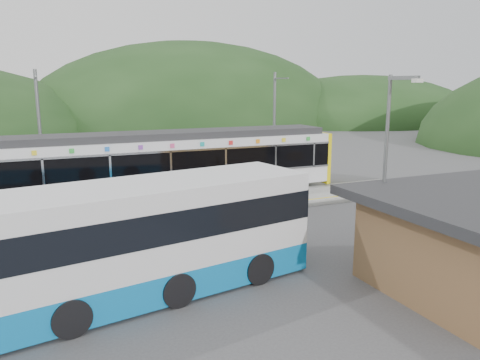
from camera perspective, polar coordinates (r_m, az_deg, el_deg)
name	(u,v)px	position (r m, az deg, el deg)	size (l,w,h in m)	color
ground	(224,228)	(20.63, -2.02, -5.92)	(120.00, 120.00, 0.00)	#4C4C4F
hills	(287,191)	(27.84, 5.80, -1.40)	(146.00, 149.00, 26.00)	#1E3D19
platform	(199,208)	(23.57, -5.00, -3.37)	(26.00, 3.20, 0.30)	#9E9E99
yellow_line	(208,211)	(22.34, -3.93, -3.77)	(26.00, 0.10, 0.01)	yellow
train	(155,164)	(25.30, -10.36, 1.94)	(20.44, 3.01, 3.74)	black
catenary_mast_west	(40,134)	(26.98, -23.18, 5.19)	(0.18, 1.80, 7.00)	slate
catenary_mast_east	(275,125)	(30.52, 4.23, 6.69)	(0.18, 1.80, 7.00)	slate
bus	(109,248)	(13.86, -15.65, -8.04)	(12.69, 4.96, 3.38)	#0C76BE
lamp_post	(388,157)	(16.00, 17.63, 2.68)	(0.38, 1.16, 6.49)	slate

